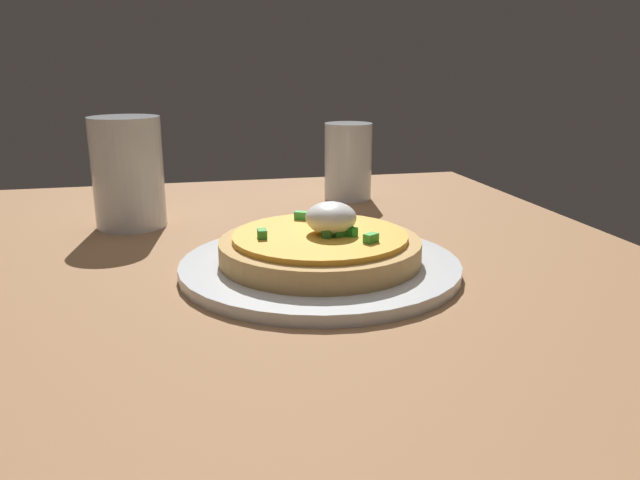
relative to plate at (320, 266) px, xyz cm
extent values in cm
cube|color=#976A45|center=(-3.78, 8.18, -1.86)|extent=(104.17, 86.95, 2.64)
cylinder|color=silver|center=(0.00, 0.00, 0.00)|extent=(26.14, 26.14, 1.09)
cylinder|color=tan|center=(0.00, 0.00, 1.59)|extent=(18.75, 18.75, 2.09)
cylinder|color=gold|center=(0.00, 0.00, 2.90)|extent=(16.24, 16.24, 0.53)
ellipsoid|color=white|center=(-0.01, -1.03, 4.62)|extent=(4.73, 4.73, 2.93)
cube|color=#357C36|center=(-1.38, -0.50, 3.56)|extent=(1.49, 1.45, 0.80)
cube|color=#258E2F|center=(-1.29, -2.51, 3.56)|extent=(1.51, 1.38, 0.80)
cube|color=green|center=(5.69, 0.64, 3.56)|extent=(1.36, 1.51, 0.80)
cube|color=green|center=(-0.28, 5.41, 3.56)|extent=(1.30, 0.83, 0.80)
cube|color=#2E853B|center=(-1.29, -1.54, 3.56)|extent=(1.24, 1.49, 0.80)
cube|color=#55B743|center=(5.12, -2.38, 3.56)|extent=(1.47, 1.47, 0.80)
cube|color=green|center=(-4.19, -3.73, 3.56)|extent=(1.34, 1.51, 0.80)
cylinder|color=silver|center=(21.27, 18.24, 5.94)|extent=(8.17, 8.17, 12.96)
cylinder|color=beige|center=(21.27, 18.24, 5.26)|extent=(7.19, 7.19, 10.82)
cylinder|color=silver|center=(30.54, -11.04, 4.83)|extent=(6.68, 6.68, 10.75)
cylinder|color=#B0630D|center=(30.54, -11.04, 4.19)|extent=(5.88, 5.88, 8.68)
camera|label=1|loc=(-53.64, 12.22, 18.44)|focal=34.71mm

